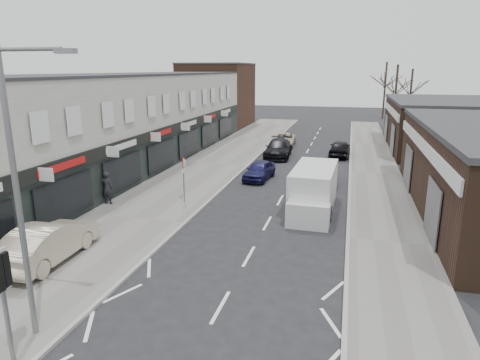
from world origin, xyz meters
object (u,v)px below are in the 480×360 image
Objects in this scene: sedan_on_pavement at (48,242)px; parked_car_left_a at (259,170)px; traffic_light at (1,281)px; warning_sign at (184,166)px; pedestrian at (107,188)px; parked_car_right_b at (340,148)px; parked_car_left_b at (278,148)px; parked_car_left_c at (284,140)px; street_lamp at (21,182)px; white_van at (313,190)px; parked_car_right_a at (325,172)px.

parked_car_left_a is (5.27, 15.07, -0.25)m from sedan_on_pavement.
traffic_light is 1.15× the size of warning_sign.
pedestrian reaches higher than parked_car_right_b.
traffic_light is 31.06m from parked_car_right_b.
warning_sign reaches higher than parked_car_right_b.
parked_car_right_b is at bearing 67.62° from parked_car_left_a.
warning_sign reaches higher than pedestrian.
warning_sign is 7.31m from parked_car_left_a.
parked_car_left_c is (-0.36, 5.71, -0.14)m from parked_car_left_b.
parked_car_right_b is (7.49, 28.91, -3.90)m from street_lamp.
parked_car_left_a is at bearing 64.11° from parked_car_right_b.
street_lamp is 27.71m from parked_car_left_b.
traffic_light is 16.10m from white_van.
traffic_light is at bearing 117.79° from sedan_on_pavement.
sedan_on_pavement is 18.39m from parked_car_right_a.
warning_sign is at bearing -106.70° from sedan_on_pavement.
white_van is at bearing 5.56° from warning_sign.
parked_car_right_a is at bearing 72.37° from traffic_light.
pedestrian is at bearing 57.64° from parked_car_right_b.
parked_car_left_a is at bearing 83.13° from street_lamp.
parked_car_left_c is at bearing -106.82° from pedestrian.
street_lamp is at bearing -113.65° from white_van.
traffic_light is 0.39× the size of street_lamp.
pedestrian reaches higher than parked_car_left_a.
parked_car_right_b is at bearing 75.48° from street_lamp.
pedestrian is at bearing -116.66° from parked_car_left_b.
parked_car_left_b is at bearing 85.64° from traffic_light.
traffic_light reaches higher than parked_car_left_a.
traffic_light is at bearing -97.45° from parked_car_left_b.
street_lamp is 1.89× the size of parked_car_right_b.
traffic_light is 0.69× the size of parked_car_left_c.
parked_car_left_c is (-0.38, 13.76, -0.03)m from parked_car_left_a.
street_lamp is at bearing 95.88° from traffic_light.
pedestrian is at bearing 110.88° from traffic_light.
parked_car_right_b is (5.16, 9.61, 0.07)m from parked_car_left_a.
street_lamp reaches higher than parked_car_left_c.
parked_car_left_c is (-4.58, 19.56, -0.49)m from white_van.
street_lamp reaches higher than parked_car_left_a.
traffic_light is 34.37m from parked_car_left_c.
street_lamp is at bearing 66.84° from parked_car_right_a.
street_lamp is (-0.13, 1.22, 2.20)m from traffic_light.
street_lamp reaches higher than traffic_light.
warning_sign is at bearing -108.61° from parked_car_left_a.
sedan_on_pavement is at bearing 124.86° from street_lamp.
parked_car_left_b is at bearing 96.04° from parked_car_left_a.
parked_car_right_b reaches higher than parked_car_left_a.
parked_car_left_c is at bearing 97.45° from parked_car_left_a.
parked_car_right_a is (9.75, 15.59, -0.26)m from sedan_on_pavement.
pedestrian is 0.35× the size of parked_car_left_b.
parked_car_left_b reaches higher than parked_car_left_c.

